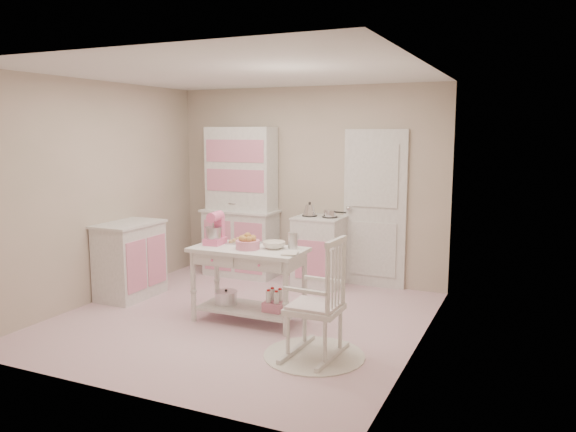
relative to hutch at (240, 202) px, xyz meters
The scene contains 14 objects.
room_shell 1.99m from the hutch, 61.30° to the right, with size 3.84×3.84×2.62m.
door 1.87m from the hutch, ahead, with size 0.82×0.05×2.04m, color white.
hutch is the anchor object (origin of this frame).
stove 1.33m from the hutch, ahead, with size 0.62×0.57×0.92m, color white.
base_cabinet 1.74m from the hutch, 116.06° to the right, with size 0.54×0.84×0.92m, color white.
lace_rug 3.20m from the hutch, 48.50° to the right, with size 0.92×0.92×0.01m, color white.
rocking_chair 3.07m from the hutch, 48.50° to the right, with size 0.48×0.72×1.10m, color white.
work_table 2.07m from the hutch, 58.58° to the right, with size 1.20×0.60×0.80m, color white.
stand_mixer 1.76m from the hutch, 69.96° to the right, with size 0.20×0.28×0.34m, color pink.
cookie_tray 1.75m from the hutch, 59.70° to the right, with size 0.34×0.24×0.02m, color silver.
bread_basket 2.03m from the hutch, 58.83° to the right, with size 0.25×0.25×0.09m, color pink.
mixing_bowl 2.06m from the hutch, 51.19° to the right, with size 0.24×0.24×0.07m, color white.
metal_pitcher 2.11m from the hutch, 46.00° to the right, with size 0.10×0.10×0.17m, color silver.
recipe_book 2.34m from the hutch, 50.63° to the right, with size 0.15×0.20×0.02m, color white.
Camera 1 is at (2.86, -5.11, 2.01)m, focal length 35.00 mm.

